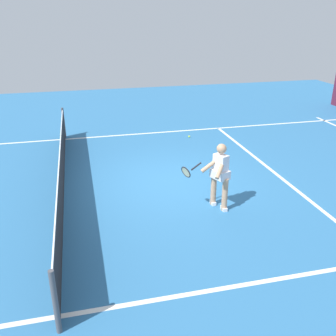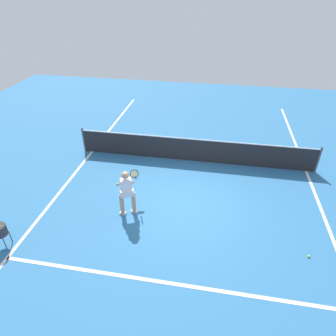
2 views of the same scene
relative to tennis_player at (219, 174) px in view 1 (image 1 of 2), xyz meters
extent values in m
plane|color=teal|center=(1.67, 0.74, -0.85)|extent=(26.48, 26.48, 0.00)
cube|color=white|center=(1.67, -2.29, -0.84)|extent=(8.62, 0.10, 0.01)
cube|color=white|center=(-2.64, 0.74, -0.84)|extent=(0.10, 18.37, 0.01)
cube|color=white|center=(5.98, 0.74, -0.84)|extent=(0.10, 18.37, 0.01)
cylinder|color=#4C4C51|center=(-2.94, 3.48, -0.32)|extent=(0.08, 0.08, 1.07)
cylinder|color=#4C4C51|center=(6.28, 3.48, -0.32)|extent=(0.08, 0.08, 1.07)
cube|color=#232326|center=(1.67, 3.48, -0.38)|extent=(9.14, 0.02, 0.95)
cube|color=white|center=(1.67, 3.48, 0.12)|extent=(9.14, 0.02, 0.04)
cylinder|color=tan|center=(-0.16, -0.10, -0.46)|extent=(0.13, 0.13, 0.78)
cylinder|color=tan|center=(0.17, 0.04, -0.46)|extent=(0.13, 0.13, 0.78)
cube|color=white|center=(-0.16, -0.10, -0.81)|extent=(0.20, 0.10, 0.08)
cube|color=white|center=(0.17, 0.04, -0.81)|extent=(0.20, 0.10, 0.08)
cube|color=white|center=(0.00, -0.03, 0.19)|extent=(0.37, 0.31, 0.52)
cube|color=white|center=(0.00, -0.03, -0.01)|extent=(0.48, 0.42, 0.20)
sphere|color=tan|center=(0.00, -0.03, 0.59)|extent=(0.22, 0.22, 0.22)
cylinder|color=tan|center=(-0.19, 0.04, 0.21)|extent=(0.42, 0.38, 0.37)
cylinder|color=tan|center=(0.08, 0.17, 0.21)|extent=(0.10, 0.48, 0.37)
cylinder|color=black|center=(0.14, 0.49, 0.17)|extent=(0.15, 0.28, 0.14)
torus|color=black|center=(0.02, 0.77, 0.11)|extent=(0.31, 0.23, 0.28)
cylinder|color=beige|center=(0.02, 0.77, 0.11)|extent=(0.26, 0.18, 0.23)
sphere|color=#D1E533|center=(5.16, -0.86, -0.81)|extent=(0.07, 0.07, 0.07)
camera|label=1|loc=(-7.24, 2.93, 3.38)|focal=40.36mm
camera|label=2|loc=(2.44, -6.67, 5.33)|focal=31.49mm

